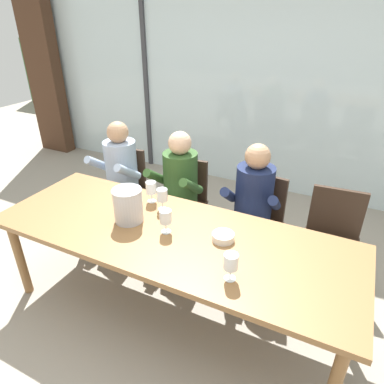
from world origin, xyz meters
The scene contains 19 objects.
ground centered at (0.00, 1.00, 0.00)m, with size 14.00×14.00×0.00m, color #9E9384.
window_glass_panel centered at (0.00, 2.46, 1.30)m, with size 7.80×0.03×2.60m, color silver.
window_mullion_left centered at (-1.75, 2.44, 1.30)m, with size 0.06×0.06×2.60m, color #38383D.
hillside_vineyard centered at (0.00, 5.82, 0.77)m, with size 13.80×2.40×1.54m, color #386633.
curtain_heavy_drape centered at (-3.55, 2.28, 1.30)m, with size 0.56×0.20×2.60m, color #472D1E.
dining_table centered at (0.00, 0.00, 0.68)m, with size 2.60×0.93×0.75m.
chair_near_curtain centered at (-1.06, 0.85, 0.50)m, with size 0.48×0.48×0.87m.
chair_left_of_center centered at (-0.36, 0.88, 0.50)m, with size 0.47×0.47×0.87m.
chair_center centered at (0.39, 0.86, 0.50)m, with size 0.48×0.48×0.87m.
chair_right_of_center centered at (1.02, 0.86, 0.50)m, with size 0.47×0.47×0.87m.
person_pale_blue_shirt centered at (-1.04, 0.74, 0.68)m, with size 0.48×0.63×1.19m.
person_olive_shirt centered at (-0.36, 0.74, 0.68)m, with size 0.48×0.63×1.19m.
person_navy_polo centered at (0.36, 0.74, 0.68)m, with size 0.49×0.63×1.19m.
ice_bucket_primary centered at (-0.34, 0.00, 0.88)m, with size 0.22×0.22×0.26m.
tasting_bowl centered at (0.37, 0.08, 0.77)m, with size 0.15×0.15×0.05m, color silver.
wine_glass_by_left_taster centered at (0.54, -0.26, 0.87)m, with size 0.08×0.08×0.17m.
wine_glass_near_bucket centered at (-0.20, 0.25, 0.86)m, with size 0.08×0.08×0.17m.
wine_glass_center_pour centered at (-0.35, 0.31, 0.86)m, with size 0.08×0.08×0.17m.
wine_glass_by_right_taster centered at (-0.02, -0.01, 0.86)m, with size 0.08×0.08×0.17m.
Camera 1 is at (1.02, -1.70, 2.11)m, focal length 31.87 mm.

